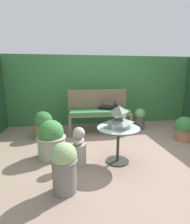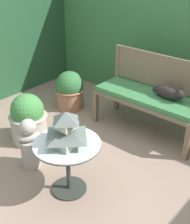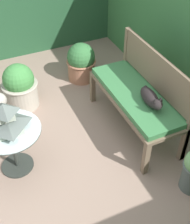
{
  "view_description": "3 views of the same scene",
  "coord_description": "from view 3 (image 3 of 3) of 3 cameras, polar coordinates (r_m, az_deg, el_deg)",
  "views": [
    {
      "loc": [
        -0.92,
        -2.72,
        1.34
      ],
      "look_at": [
        -0.42,
        0.46,
        0.66
      ],
      "focal_mm": 28.0,
      "sensor_mm": 36.0,
      "label": 1
    },
    {
      "loc": [
        1.62,
        -1.93,
        2.19
      ],
      "look_at": [
        -0.38,
        0.38,
        0.56
      ],
      "focal_mm": 50.0,
      "sensor_mm": 36.0,
      "label": 2
    },
    {
      "loc": [
        2.22,
        -0.4,
        2.75
      ],
      "look_at": [
        -0.15,
        0.68,
        0.48
      ],
      "focal_mm": 50.0,
      "sensor_mm": 36.0,
      "label": 3
    }
  ],
  "objects": [
    {
      "name": "cat",
      "position": [
        3.48,
        10.18,
        2.5
      ],
      "size": [
        0.47,
        0.21,
        0.2
      ],
      "rotation": [
        0.0,
        0.0,
        -0.11
      ],
      "color": "black",
      "rests_on": "garden_bench"
    },
    {
      "name": "potted_plant_hedge_corner",
      "position": [
        4.24,
        -13.59,
        4.49
      ],
      "size": [
        0.48,
        0.48,
        0.63
      ],
      "color": "#ADA393",
      "rests_on": "ground"
    },
    {
      "name": "garden_bench",
      "position": [
        3.71,
        7.32,
        2.59
      ],
      "size": [
        1.43,
        0.54,
        0.54
      ],
      "color": "brown",
      "rests_on": "ground"
    },
    {
      "name": "bench_backrest",
      "position": [
        3.68,
        11.04,
        6.61
      ],
      "size": [
        1.43,
        0.06,
        0.99
      ],
      "color": "brown",
      "rests_on": "ground"
    },
    {
      "name": "patio_table",
      "position": [
        3.33,
        -15.12,
        -4.67
      ],
      "size": [
        0.65,
        0.65,
        0.56
      ],
      "color": "#2D332D",
      "rests_on": "ground"
    },
    {
      "name": "garden_bust",
      "position": [
        3.89,
        -16.55,
        -0.48
      ],
      "size": [
        0.23,
        0.29,
        0.59
      ],
      "rotation": [
        0.0,
        0.0,
        1.16
      ],
      "color": "#A39E93",
      "rests_on": "ground"
    },
    {
      "name": "pagoda_birdhouse",
      "position": [
        3.15,
        -15.94,
        -1.32
      ],
      "size": [
        0.36,
        0.36,
        0.33
      ],
      "color": "#B2BCA8",
      "rests_on": "patio_table"
    },
    {
      "name": "potted_plant_table_far",
      "position": [
        4.67,
        -2.54,
        9.08
      ],
      "size": [
        0.44,
        0.44,
        0.58
      ],
      "color": "#9E664C",
      "rests_on": "ground"
    },
    {
      "name": "ground",
      "position": [
        3.56,
        -9.13,
        -10.35
      ],
      "size": [
        30.0,
        30.0,
        0.0
      ],
      "primitive_type": "plane",
      "color": "gray"
    }
  ]
}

